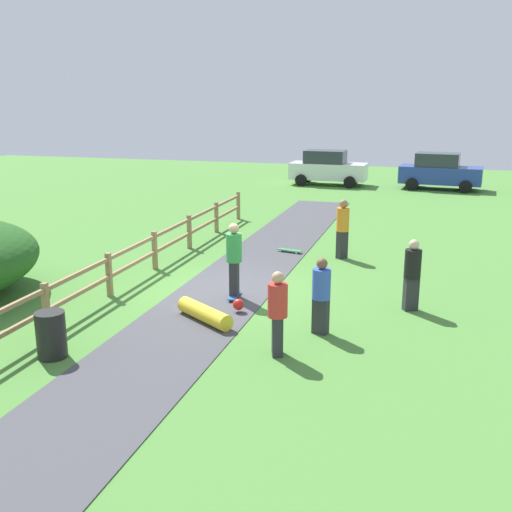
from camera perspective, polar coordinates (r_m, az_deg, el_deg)
ground_plane at (r=15.68m, az=-2.79°, el=-3.17°), size 60.00×60.00×0.00m
asphalt_path at (r=15.68m, az=-2.79°, el=-3.14°), size 2.40×28.00×0.02m
wooden_fence at (r=16.51m, az=-11.38°, el=-0.12°), size 0.12×18.12×1.10m
trash_bin at (r=12.22m, az=-18.58°, el=-6.98°), size 0.56×0.56×0.90m
skater_riding at (r=14.72m, az=-2.06°, el=-0.06°), size 0.43×0.82×1.86m
skater_fallen at (r=13.51m, az=-4.58°, el=-5.29°), size 1.55×1.51×0.36m
skateboard_loose at (r=19.35m, az=3.16°, el=0.55°), size 0.82×0.37×0.08m
bystander_blue at (r=12.65m, az=6.11°, el=-3.42°), size 0.46×0.46×1.62m
bystander_orange at (r=18.65m, az=8.09°, el=2.79°), size 0.53×0.53×1.82m
bystander_black at (r=14.39m, az=14.38°, el=-1.44°), size 0.51×0.51×1.68m
bystander_red at (r=11.53m, az=2.03°, el=-5.04°), size 0.48×0.48×1.66m
parked_car_blue at (r=34.11m, az=16.77°, el=7.58°), size 4.33×2.28×1.92m
parked_car_white at (r=34.60m, az=6.70°, el=8.19°), size 4.23×2.07×1.92m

